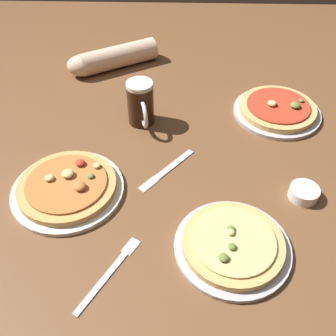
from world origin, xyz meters
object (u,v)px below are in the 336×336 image
Objects in this scene: knife_right at (167,170)px; diner_arm at (110,59)px; pizza_plate_far at (277,110)px; beer_mug_dark at (141,104)px; pizza_plate_side at (68,187)px; pizza_plate_near at (233,245)px; ramekin_sauce at (304,193)px; fork_left at (110,272)px.

knife_right is 0.53× the size of diner_arm.
pizza_plate_far is 2.00× the size of beer_mug_dark.
knife_right is at bearing -68.10° from beer_mug_dark.
diner_arm is (0.03, 0.63, 0.02)m from pizza_plate_side.
pizza_plate_near is at bearing -58.07° from knife_right.
knife_right is (-0.16, 0.25, -0.01)m from pizza_plate_near.
beer_mug_dark is 0.54m from ramekin_sauce.
beer_mug_dark is (-0.24, 0.47, 0.05)m from pizza_plate_near.
diner_arm is (-0.58, 0.27, 0.02)m from pizza_plate_far.
beer_mug_dark is 0.36m from diner_arm.
pizza_plate_far is 0.44m from beer_mug_dark.
pizza_plate_side is 0.35m from beer_mug_dark.
knife_right is at bearing -141.90° from pizza_plate_far.
pizza_plate_far reaches higher than ramekin_sauce.
pizza_plate_near is 0.95× the size of pizza_plate_far.
pizza_plate_near is 1.91× the size of beer_mug_dark.
pizza_plate_side is at bearing -161.29° from knife_right.
pizza_plate_near is 0.82× the size of diner_arm.
knife_right is 0.59m from diner_arm.
pizza_plate_near is 1.55× the size of knife_right.
pizza_plate_side is 0.89× the size of diner_arm.
pizza_plate_side reaches higher than fork_left.
ramekin_sauce reaches higher than fork_left.
pizza_plate_side reaches higher than knife_right.
pizza_plate_far is 0.86× the size of diner_arm.
diner_arm is (-0.58, 0.63, 0.03)m from ramekin_sauce.
fork_left is (-0.47, -0.23, -0.01)m from ramekin_sauce.
pizza_plate_far is 1.43× the size of fork_left.
ramekin_sauce is at bearing -0.07° from pizza_plate_side.
knife_right is at bearing 121.93° from pizza_plate_near.
pizza_plate_side is at bearing -149.22° from pizza_plate_far.
diner_arm reaches higher than knife_right.
diner_arm is at bearing 97.61° from fork_left.
pizza_plate_far is 0.36m from ramekin_sauce.
pizza_plate_side is 1.69× the size of knife_right.
pizza_plate_near is 0.30m from knife_right.
knife_right is at bearing -67.08° from diner_arm.
diner_arm reaches higher than pizza_plate_near.
ramekin_sauce is 0.36m from knife_right.
pizza_plate_side is at bearing 158.19° from pizza_plate_near.
pizza_plate_near is 0.25m from ramekin_sauce.
knife_right is (0.09, -0.22, -0.07)m from beer_mug_dark.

